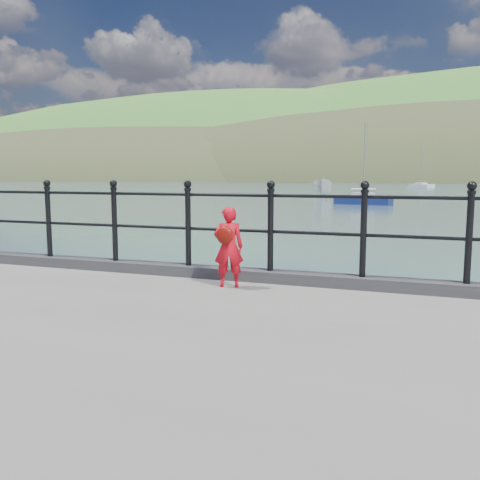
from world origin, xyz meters
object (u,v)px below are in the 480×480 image
at_px(child, 228,246).
at_px(sailboat_port, 363,200).
at_px(railing, 228,219).
at_px(sailboat_deep, 421,186).
at_px(launch_white, 323,188).

distance_m(child, sailboat_port, 37.18).
distance_m(railing, sailboat_deep, 99.92).
distance_m(sailboat_deep, sailboat_port, 63.42).
bearing_deg(sailboat_deep, railing, -39.48).
bearing_deg(launch_white, child, -87.62).
bearing_deg(launch_white, sailboat_deep, 71.71).
xyz_separation_m(child, launch_white, (-8.20, 50.69, -0.50)).
bearing_deg(sailboat_port, railing, -73.85).
height_order(child, launch_white, launch_white).
height_order(launch_white, sailboat_port, sailboat_port).
height_order(railing, sailboat_port, sailboat_port).
bearing_deg(sailboat_port, sailboat_deep, 98.92).
bearing_deg(child, sailboat_deep, -113.73).
relative_size(child, sailboat_deep, 0.12).
height_order(launch_white, sailboat_deep, sailboat_deep).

